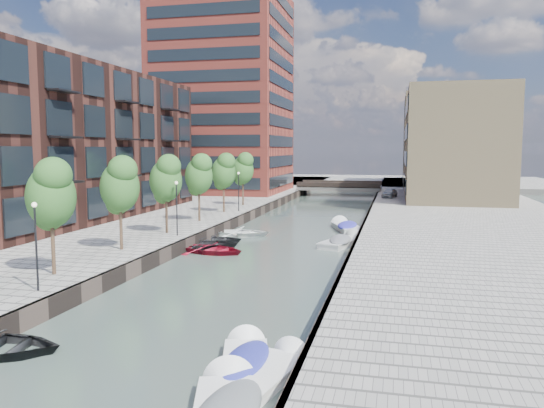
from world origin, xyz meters
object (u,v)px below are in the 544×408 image
(sloop_1, at_px, (206,248))
(sloop_3, at_px, (242,236))
(tree_5, at_px, (224,170))
(motorboat_3, at_px, (346,227))
(sloop_4, at_px, (216,242))
(tree_3, at_px, (166,178))
(motorboat_4, at_px, (343,242))
(tree_6, at_px, (243,168))
(tree_2, at_px, (120,184))
(tree_4, at_px, (199,174))
(motorboat_0, at_px, (246,362))
(bridge, at_px, (340,187))
(tree_1, at_px, (51,192))
(motorboat_2, at_px, (269,375))
(sloop_2, at_px, (213,253))
(car, at_px, (390,193))

(sloop_1, height_order, sloop_3, sloop_1)
(tree_5, height_order, motorboat_3, tree_5)
(sloop_4, bearing_deg, tree_5, 5.21)
(tree_3, relative_size, motorboat_4, 1.08)
(tree_6, distance_m, sloop_4, 19.70)
(tree_2, height_order, tree_4, same)
(sloop_4, height_order, motorboat_0, motorboat_0)
(sloop_1, bearing_deg, motorboat_3, -57.84)
(tree_5, bearing_deg, tree_6, 90.00)
(tree_4, bearing_deg, bridge, 78.00)
(tree_6, xyz_separation_m, sloop_4, (3.21, -18.70, -5.31))
(tree_1, height_order, motorboat_0, tree_1)
(bridge, height_order, motorboat_2, bridge)
(tree_3, distance_m, sloop_4, 6.61)
(sloop_4, height_order, motorboat_3, motorboat_3)
(sloop_2, xyz_separation_m, sloop_3, (-0.13, 7.93, 0.00))
(bridge, height_order, sloop_3, bridge)
(sloop_1, bearing_deg, sloop_3, -28.50)
(tree_5, xyz_separation_m, tree_6, (0.00, 7.00, 0.00))
(motorboat_2, bearing_deg, sloop_2, 114.60)
(tree_6, bearing_deg, tree_3, -90.00)
(bridge, bearing_deg, tree_1, -97.93)
(tree_2, xyz_separation_m, tree_6, (0.00, 28.00, 0.00))
(tree_3, height_order, sloop_4, tree_3)
(tree_6, relative_size, car, 1.61)
(sloop_2, relative_size, motorboat_0, 1.00)
(bridge, bearing_deg, tree_3, -100.25)
(sloop_4, xyz_separation_m, motorboat_3, (9.62, 9.18, 0.22))
(sloop_4, height_order, motorboat_2, motorboat_2)
(tree_5, bearing_deg, motorboat_0, -70.39)
(sloop_1, xyz_separation_m, sloop_2, (1.16, -1.64, 0.00))
(car, bearing_deg, tree_1, -94.69)
(tree_3, xyz_separation_m, motorboat_2, (13.41, -21.50, -5.22))
(tree_1, xyz_separation_m, motorboat_4, (13.33, 17.57, -5.10))
(tree_5, height_order, sloop_2, tree_5)
(tree_3, xyz_separation_m, tree_6, (0.00, 21.00, 0.00))
(tree_1, relative_size, sloop_1, 1.19)
(bridge, relative_size, sloop_2, 2.73)
(tree_3, xyz_separation_m, motorboat_3, (12.83, 11.48, -5.08))
(tree_2, bearing_deg, bridge, 81.05)
(car, bearing_deg, motorboat_2, -79.10)
(tree_5, bearing_deg, sloop_1, -76.96)
(sloop_3, bearing_deg, bridge, -12.49)
(motorboat_2, xyz_separation_m, motorboat_3, (-0.58, 32.98, 0.14))
(tree_1, bearing_deg, tree_4, 90.00)
(tree_1, bearing_deg, sloop_2, 69.38)
(motorboat_0, bearing_deg, bridge, 93.29)
(motorboat_3, bearing_deg, tree_4, -160.77)
(tree_6, distance_m, car, 21.69)
(motorboat_4, relative_size, car, 1.49)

